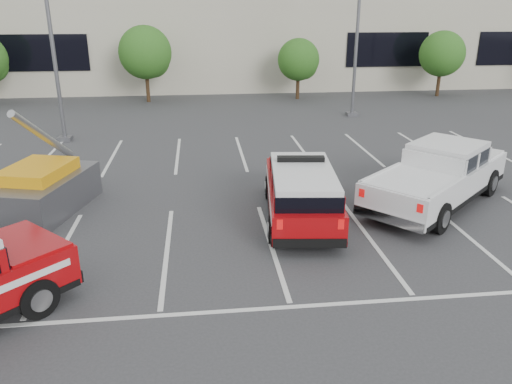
# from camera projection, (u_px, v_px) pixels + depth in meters

# --- Properties ---
(ground) EXTENTS (120.00, 120.00, 0.00)m
(ground) POSITION_uv_depth(u_px,v_px,m) (271.00, 246.00, 13.03)
(ground) COLOR #333335
(ground) RESTS_ON ground
(stall_markings) EXTENTS (23.00, 15.00, 0.01)m
(stall_markings) POSITION_uv_depth(u_px,v_px,m) (253.00, 188.00, 17.22)
(stall_markings) COLOR silver
(stall_markings) RESTS_ON ground
(convention_building) EXTENTS (60.00, 16.99, 13.20)m
(convention_building) POSITION_uv_depth(u_px,v_px,m) (218.00, 22.00, 41.09)
(convention_building) COLOR #BFB7A1
(convention_building) RESTS_ON ground
(tree_mid_left) EXTENTS (3.37, 3.37, 4.85)m
(tree_mid_left) POSITION_uv_depth(u_px,v_px,m) (147.00, 54.00, 31.98)
(tree_mid_left) COLOR #3F2B19
(tree_mid_left) RESTS_ON ground
(tree_mid_right) EXTENTS (2.77, 2.77, 3.99)m
(tree_mid_right) POSITION_uv_depth(u_px,v_px,m) (300.00, 61.00, 33.24)
(tree_mid_right) COLOR #3F2B19
(tree_mid_right) RESTS_ON ground
(tree_right) EXTENTS (3.07, 3.07, 4.42)m
(tree_right) POSITION_uv_depth(u_px,v_px,m) (443.00, 55.00, 34.23)
(tree_right) COLOR #3F2B19
(tree_right) RESTS_ON ground
(light_pole_left) EXTENTS (0.90, 0.60, 10.24)m
(light_pole_left) POSITION_uv_depth(u_px,v_px,m) (50.00, 24.00, 21.54)
(light_pole_left) COLOR #59595E
(light_pole_left) RESTS_ON ground
(light_pole_mid) EXTENTS (0.90, 0.60, 10.24)m
(light_pole_mid) POSITION_uv_depth(u_px,v_px,m) (358.00, 21.00, 26.89)
(light_pole_mid) COLOR #59595E
(light_pole_mid) RESTS_ON ground
(fire_chief_suv) EXTENTS (2.41, 5.28, 1.80)m
(fire_chief_suv) POSITION_uv_depth(u_px,v_px,m) (301.00, 196.00, 14.43)
(fire_chief_suv) COLOR #96070A
(fire_chief_suv) RESTS_ON ground
(white_pickup) EXTENTS (6.05, 5.68, 1.90)m
(white_pickup) POSITION_uv_depth(u_px,v_px,m) (438.00, 181.00, 15.59)
(white_pickup) COLOR silver
(white_pickup) RESTS_ON ground
(utility_rig) EXTENTS (4.01, 4.03, 3.25)m
(utility_rig) POSITION_uv_depth(u_px,v_px,m) (36.00, 191.00, 15.06)
(utility_rig) COLOR #59595E
(utility_rig) RESTS_ON ground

